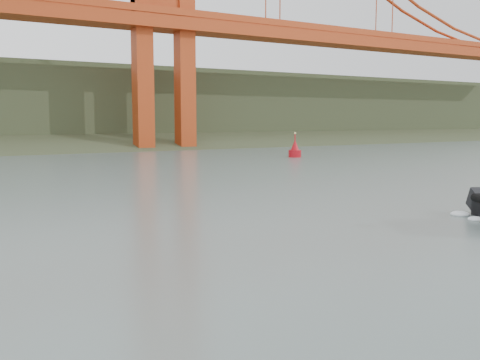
% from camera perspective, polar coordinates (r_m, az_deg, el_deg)
% --- Properties ---
extents(ground, '(400.00, 400.00, 0.00)m').
position_cam_1_polar(ground, '(21.67, 14.99, -8.35)').
color(ground, '#566661').
rests_on(ground, ground).
extents(nav_buoy, '(1.83, 1.83, 3.81)m').
position_cam_1_polar(nav_buoy, '(77.40, 5.88, 3.18)').
color(nav_buoy, '#B20C15').
rests_on(nav_buoy, ground).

